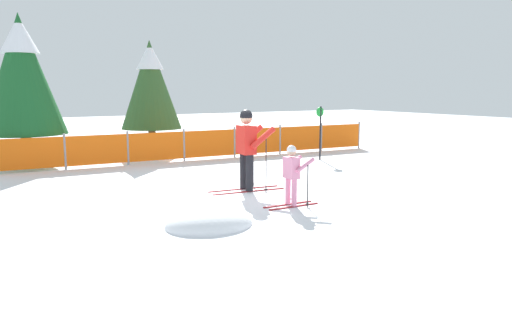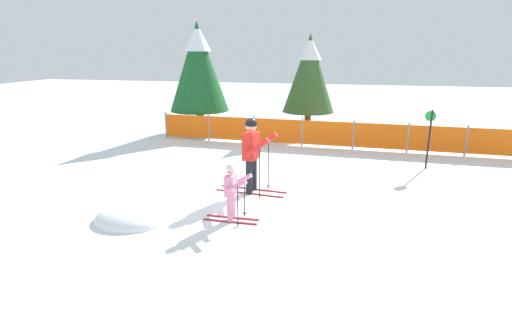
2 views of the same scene
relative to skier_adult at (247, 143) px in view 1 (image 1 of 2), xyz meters
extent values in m
plane|color=white|center=(-0.30, 0.13, -1.00)|extent=(60.00, 60.00, 0.00)
cube|color=maroon|center=(-0.01, 0.15, -0.99)|extent=(1.58, 0.20, 0.02)
cube|color=maroon|center=(-0.04, -0.15, -0.99)|extent=(1.58, 0.20, 0.02)
cylinder|color=black|center=(-0.01, 0.15, -0.61)|extent=(0.15, 0.15, 0.75)
cylinder|color=black|center=(-0.04, -0.15, -0.61)|extent=(0.15, 0.15, 0.75)
cube|color=red|center=(-0.03, 0.00, 0.06)|extent=(0.31, 0.49, 0.58)
cylinder|color=red|center=(0.24, 0.27, 0.11)|extent=(0.56, 0.17, 0.45)
cylinder|color=red|center=(0.18, -0.31, 0.11)|extent=(0.56, 0.17, 0.45)
sphere|color=#D8AD8C|center=(-0.03, 0.00, 0.50)|extent=(0.25, 0.25, 0.25)
sphere|color=black|center=(-0.03, 0.00, 0.54)|extent=(0.26, 0.26, 0.26)
cylinder|color=black|center=(0.30, 0.28, -0.42)|extent=(0.02, 0.02, 1.17)
cylinder|color=black|center=(0.30, 0.28, -0.94)|extent=(0.07, 0.07, 0.01)
cylinder|color=black|center=(0.24, -0.34, -0.42)|extent=(0.02, 0.02, 1.17)
cylinder|color=black|center=(0.24, -0.34, -0.94)|extent=(0.07, 0.07, 0.01)
cube|color=maroon|center=(-0.02, -1.51, -0.99)|extent=(1.04, 0.05, 0.02)
cube|color=maroon|center=(-0.02, -1.71, -0.99)|extent=(1.04, 0.05, 0.02)
cylinder|color=pink|center=(-0.02, -1.51, -0.74)|extent=(0.10, 0.10, 0.49)
cylinder|color=pink|center=(-0.02, -1.71, -0.74)|extent=(0.10, 0.10, 0.49)
cube|color=pink|center=(-0.02, -1.61, -0.30)|extent=(0.17, 0.31, 0.38)
cylinder|color=pink|center=(0.15, -1.42, -0.24)|extent=(0.38, 0.08, 0.26)
cylinder|color=pink|center=(0.15, -1.80, -0.24)|extent=(0.38, 0.08, 0.26)
sphere|color=#D8AD8C|center=(-0.02, -1.61, -0.01)|extent=(0.16, 0.16, 0.16)
sphere|color=white|center=(-0.02, -1.61, 0.02)|extent=(0.17, 0.17, 0.17)
cylinder|color=black|center=(0.18, -1.38, -0.62)|extent=(0.02, 0.02, 0.76)
cylinder|color=black|center=(0.18, -1.38, -0.94)|extent=(0.07, 0.07, 0.01)
cylinder|color=black|center=(0.18, -1.84, -0.62)|extent=(0.02, 0.02, 0.76)
cylinder|color=black|center=(0.18, -1.84, -0.94)|extent=(0.07, 0.07, 0.01)
cylinder|color=gray|center=(-2.74, 4.81, -0.53)|extent=(0.06, 0.06, 0.94)
cylinder|color=gray|center=(-1.09, 4.76, -0.53)|extent=(0.06, 0.06, 0.94)
cylinder|color=gray|center=(0.55, 4.70, -0.53)|extent=(0.06, 0.06, 0.94)
cylinder|color=gray|center=(2.20, 4.65, -0.53)|extent=(0.06, 0.06, 0.94)
cylinder|color=gray|center=(3.84, 4.59, -0.53)|extent=(0.06, 0.06, 0.94)
cylinder|color=gray|center=(5.49, 4.54, -0.53)|extent=(0.06, 0.06, 0.94)
cylinder|color=gray|center=(7.13, 4.48, -0.53)|extent=(0.06, 0.06, 0.94)
cube|color=orange|center=(-3.56, 4.84, -0.53)|extent=(1.65, 0.08, 0.79)
cube|color=orange|center=(-1.92, 4.78, -0.53)|extent=(1.65, 0.08, 0.79)
cube|color=orange|center=(-0.27, 4.73, -0.53)|extent=(1.65, 0.08, 0.79)
cube|color=orange|center=(1.37, 4.67, -0.53)|extent=(1.65, 0.08, 0.79)
cube|color=orange|center=(3.02, 4.62, -0.53)|extent=(1.65, 0.08, 0.79)
cube|color=orange|center=(4.67, 4.57, -0.53)|extent=(1.65, 0.08, 0.79)
cube|color=orange|center=(6.31, 4.51, -0.53)|extent=(1.65, 0.08, 0.79)
cylinder|color=#4C3823|center=(0.46, 7.24, -0.61)|extent=(0.25, 0.25, 0.78)
cone|color=#2F562A|center=(0.46, 7.24, 1.22)|extent=(1.98, 1.98, 2.90)
cone|color=white|center=(0.46, 7.24, 2.15)|extent=(0.89, 0.89, 0.87)
cylinder|color=#4C3823|center=(-3.52, 6.04, -0.57)|extent=(0.28, 0.28, 0.87)
cone|color=#195828|center=(-3.52, 6.04, 1.48)|extent=(2.21, 2.21, 3.23)
cone|color=white|center=(-3.52, 6.04, 2.51)|extent=(0.99, 0.99, 0.97)
cylinder|color=black|center=(4.12, 2.85, -0.21)|extent=(0.05, 0.05, 1.58)
cylinder|color=green|center=(4.09, 2.85, 0.42)|extent=(0.28, 0.05, 0.28)
ellipsoid|color=white|center=(-1.85, -2.03, -1.00)|extent=(1.39, 1.18, 0.56)
camera|label=1|loc=(-5.05, -8.83, 1.09)|focal=35.00mm
camera|label=2|loc=(2.00, -8.24, 2.07)|focal=28.00mm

